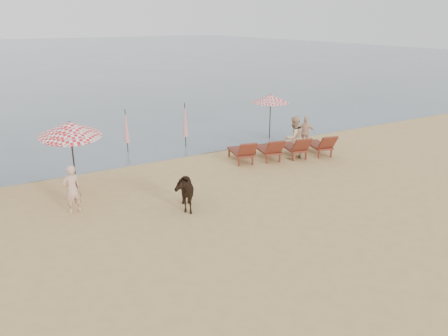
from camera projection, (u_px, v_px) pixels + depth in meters
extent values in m
plane|color=tan|center=(322.00, 263.00, 11.21)|extent=(120.00, 120.00, 0.00)
cube|color=#51606B|center=(9.00, 55.00, 76.61)|extent=(160.00, 140.00, 0.06)
cube|color=maroon|center=(241.00, 152.00, 19.19)|extent=(1.10, 1.74, 0.09)
cube|color=maroon|center=(247.00, 150.00, 18.31)|extent=(0.85, 0.69, 0.70)
cube|color=maroon|center=(267.00, 149.00, 19.53)|extent=(1.10, 1.74, 0.09)
cube|color=maroon|center=(275.00, 148.00, 18.65)|extent=(0.85, 0.69, 0.70)
cube|color=maroon|center=(293.00, 147.00, 19.88)|extent=(1.10, 1.74, 0.09)
cube|color=maroon|center=(302.00, 145.00, 18.99)|extent=(0.85, 0.69, 0.70)
cube|color=maroon|center=(318.00, 145.00, 20.22)|extent=(1.10, 1.74, 0.09)
cube|color=maroon|center=(328.00, 143.00, 19.34)|extent=(0.85, 0.69, 0.70)
cylinder|color=black|center=(74.00, 161.00, 15.39)|extent=(0.06, 0.06, 2.41)
cone|color=red|center=(70.00, 129.00, 15.02)|extent=(2.13, 2.17, 0.72)
sphere|color=black|center=(69.00, 122.00, 14.94)|extent=(0.09, 0.09, 0.09)
cylinder|color=black|center=(270.00, 118.00, 22.59)|extent=(0.05, 0.05, 2.15)
cone|color=red|center=(271.00, 98.00, 22.26)|extent=(1.91, 1.91, 0.43)
sphere|color=black|center=(271.00, 95.00, 22.20)|extent=(0.08, 0.08, 0.08)
cylinder|color=black|center=(126.00, 131.00, 20.11)|extent=(0.05, 0.05, 2.07)
cone|color=red|center=(126.00, 126.00, 20.03)|extent=(0.25, 0.25, 1.55)
cylinder|color=black|center=(185.00, 125.00, 21.07)|extent=(0.05, 0.05, 2.17)
cone|color=red|center=(185.00, 120.00, 20.99)|extent=(0.26, 0.26, 1.62)
imported|color=black|center=(183.00, 190.00, 14.24)|extent=(1.11, 1.68, 1.30)
imported|color=tan|center=(72.00, 189.00, 13.87)|extent=(0.65, 0.49, 1.61)
imported|color=tan|center=(294.00, 138.00, 19.27)|extent=(0.95, 0.74, 1.93)
imported|color=#DCAE89|center=(306.00, 133.00, 20.92)|extent=(0.93, 0.89, 1.55)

